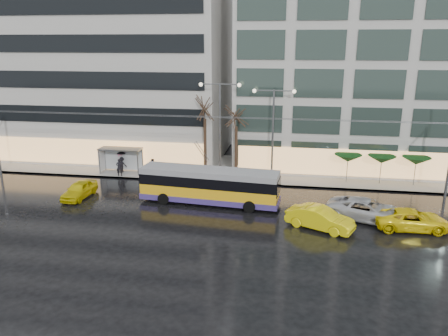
% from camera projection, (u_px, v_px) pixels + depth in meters
% --- Properties ---
extents(ground, '(140.00, 140.00, 0.00)m').
position_uv_depth(ground, '(170.00, 219.00, 32.79)').
color(ground, black).
rests_on(ground, ground).
extents(sidewalk, '(80.00, 10.00, 0.15)m').
position_uv_depth(sidewalk, '(225.00, 168.00, 45.74)').
color(sidewalk, gray).
rests_on(sidewalk, ground).
extents(kerb, '(80.00, 0.10, 0.15)m').
position_uv_depth(kerb, '(217.00, 182.00, 41.04)').
color(kerb, slate).
rests_on(kerb, ground).
extents(building_left, '(34.00, 14.00, 22.00)m').
position_uv_depth(building_left, '(78.00, 57.00, 50.14)').
color(building_left, '#B7B4AF').
rests_on(building_left, sidewalk).
extents(building_right, '(32.00, 14.00, 25.00)m').
position_uv_depth(building_right, '(398.00, 43.00, 44.37)').
color(building_right, '#B7B4AF').
rests_on(building_right, sidewalk).
extents(trolleybus, '(11.53, 4.88, 5.27)m').
position_uv_depth(trolleybus, '(209.00, 187.00, 35.60)').
color(trolleybus, '#F0AD14').
rests_on(trolleybus, ground).
extents(catenary, '(42.24, 5.12, 7.00)m').
position_uv_depth(catenary, '(204.00, 141.00, 38.98)').
color(catenary, '#595B60').
rests_on(catenary, ground).
extents(bus_shelter, '(4.20, 1.60, 2.51)m').
position_uv_depth(bus_shelter, '(118.00, 154.00, 43.66)').
color(bus_shelter, '#595B60').
rests_on(bus_shelter, sidewalk).
extents(street_lamp_near, '(3.96, 0.36, 9.03)m').
position_uv_depth(street_lamp_near, '(220.00, 117.00, 41.05)').
color(street_lamp_near, '#595B60').
rests_on(street_lamp_near, sidewalk).
extents(street_lamp_far, '(3.96, 0.36, 8.53)m').
position_uv_depth(street_lamp_far, '(273.00, 122.00, 40.37)').
color(street_lamp_far, '#595B60').
rests_on(street_lamp_far, sidewalk).
extents(tree_a, '(3.20, 3.20, 8.40)m').
position_uv_depth(tree_a, '(205.00, 105.00, 41.17)').
color(tree_a, black).
rests_on(tree_a, sidewalk).
extents(tree_b, '(3.20, 3.20, 7.70)m').
position_uv_depth(tree_b, '(236.00, 113.00, 41.09)').
color(tree_b, black).
rests_on(tree_b, sidewalk).
extents(parasol_a, '(2.50, 2.50, 2.65)m').
position_uv_depth(parasol_a, '(348.00, 158.00, 40.40)').
color(parasol_a, '#595B60').
rests_on(parasol_a, sidewalk).
extents(parasol_b, '(2.50, 2.50, 2.65)m').
position_uv_depth(parasol_b, '(382.00, 159.00, 39.94)').
color(parasol_b, '#595B60').
rests_on(parasol_b, sidewalk).
extents(parasol_c, '(2.50, 2.50, 2.65)m').
position_uv_depth(parasol_c, '(416.00, 161.00, 39.48)').
color(parasol_c, '#595B60').
rests_on(parasol_c, sidewalk).
extents(taxi_a, '(1.86, 4.20, 1.41)m').
position_uv_depth(taxi_a, '(79.00, 190.00, 37.12)').
color(taxi_a, '#D6C40B').
rests_on(taxi_a, ground).
extents(taxi_b, '(5.05, 3.52, 1.58)m').
position_uv_depth(taxi_b, '(320.00, 218.00, 30.90)').
color(taxi_b, '#FFE90D').
rests_on(taxi_b, ground).
extents(taxi_c, '(5.24, 2.57, 1.43)m').
position_uv_depth(taxi_c, '(412.00, 220.00, 30.85)').
color(taxi_c, yellow).
rests_on(taxi_c, ground).
extents(sedan_silver, '(6.26, 4.26, 1.59)m').
position_uv_depth(sedan_silver, '(366.00, 210.00, 32.45)').
color(sedan_silver, silver).
rests_on(sedan_silver, ground).
extents(pedestrian_a, '(1.20, 1.22, 2.19)m').
position_uv_depth(pedestrian_a, '(119.00, 162.00, 42.45)').
color(pedestrian_a, black).
rests_on(pedestrian_a, sidewalk).
extents(pedestrian_b, '(1.04, 0.97, 1.70)m').
position_uv_depth(pedestrian_b, '(152.00, 167.00, 42.71)').
color(pedestrian_b, black).
rests_on(pedestrian_b, sidewalk).
extents(pedestrian_c, '(0.98, 0.82, 2.11)m').
position_uv_depth(pedestrian_c, '(122.00, 161.00, 43.90)').
color(pedestrian_c, black).
rests_on(pedestrian_c, sidewalk).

